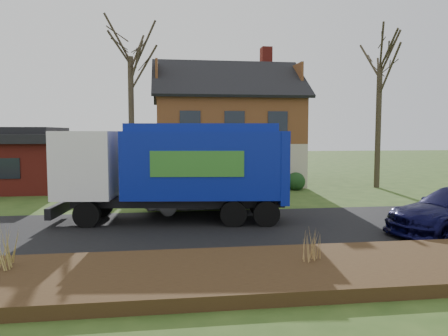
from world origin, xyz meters
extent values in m
plane|color=#2B4617|center=(0.00, 0.00, 0.00)|extent=(120.00, 120.00, 0.00)
cube|color=black|center=(0.00, 0.00, 0.01)|extent=(80.00, 7.00, 0.02)
cube|color=black|center=(0.00, -5.30, 0.15)|extent=(80.00, 3.50, 0.30)
cube|color=beige|center=(2.00, 14.00, 1.35)|extent=(9.00, 7.50, 2.70)
cube|color=#532C17|center=(2.00, 14.00, 4.10)|extent=(9.00, 7.50, 2.80)
cube|color=maroon|center=(5.00, 15.00, 8.46)|extent=(0.70, 0.90, 1.60)
cube|color=beige|center=(-4.20, 13.50, 1.30)|extent=(3.50, 5.50, 2.60)
cube|color=black|center=(-4.20, 13.50, 2.72)|extent=(3.90, 5.90, 0.24)
cube|color=maroon|center=(-12.00, 13.00, 1.40)|extent=(9.00, 7.50, 2.80)
cylinder|color=black|center=(-4.91, 0.88, 0.48)|extent=(0.99, 0.43, 0.96)
cylinder|color=black|center=(-4.69, 2.80, 0.48)|extent=(0.99, 0.43, 0.96)
cylinder|color=black|center=(0.31, 0.26, 0.48)|extent=(0.99, 0.43, 0.96)
cylinder|color=black|center=(0.54, 2.19, 0.48)|extent=(0.99, 0.43, 0.96)
cylinder|color=black|center=(1.50, 0.12, 0.48)|extent=(0.99, 0.43, 0.96)
cylinder|color=black|center=(1.73, 2.05, 0.48)|extent=(0.99, 0.43, 0.96)
cube|color=black|center=(-1.59, 1.46, 0.78)|extent=(8.01, 2.03, 0.32)
cube|color=white|center=(-5.03, 1.87, 2.22)|extent=(2.38, 2.54, 2.49)
cube|color=black|center=(-6.04, 1.99, 2.35)|extent=(0.31, 2.03, 0.83)
cube|color=black|center=(-6.13, 2.00, 0.51)|extent=(0.50, 2.32, 0.42)
cube|color=navy|center=(-0.72, 1.36, 2.22)|extent=(6.04, 2.97, 2.49)
cube|color=navy|center=(-0.72, 1.36, 3.60)|extent=(5.74, 2.66, 0.28)
cube|color=navy|center=(2.26, 1.01, 2.12)|extent=(0.60, 2.38, 2.68)
cube|color=#337E29|center=(-1.00, 0.21, 2.31)|extent=(3.30, 0.42, 0.92)
cube|color=#337E29|center=(-0.72, 2.54, 2.31)|extent=(3.30, 0.42, 0.92)
imported|color=#93959A|center=(-0.60, 3.39, 0.79)|extent=(4.89, 1.93, 1.59)
cylinder|color=#3A3023|center=(-3.89, 9.65, 3.77)|extent=(0.31, 0.31, 7.55)
cylinder|color=#3A3122|center=(10.89, 10.11, 3.68)|extent=(0.34, 0.34, 7.37)
cylinder|color=#443528|center=(4.65, 21.48, 3.96)|extent=(0.30, 0.30, 7.92)
cone|color=#9D8C45|center=(-5.79, -4.64, 0.80)|extent=(0.04, 0.04, 0.99)
cone|color=#9D8C45|center=(-5.62, -4.64, 0.80)|extent=(0.04, 0.04, 0.99)
cone|color=#9D8C45|center=(-5.79, -4.51, 0.80)|extent=(0.04, 0.04, 0.99)
cone|color=#9D8C45|center=(-5.79, -4.77, 0.80)|extent=(0.04, 0.04, 0.99)
cone|color=#A07C46|center=(1.36, -5.06, 0.73)|extent=(0.04, 0.04, 0.86)
cone|color=#A07C46|center=(1.23, -5.06, 0.73)|extent=(0.04, 0.04, 0.86)
cone|color=#A07C46|center=(1.50, -5.06, 0.73)|extent=(0.04, 0.04, 0.86)
cone|color=#A07C46|center=(1.36, -4.96, 0.73)|extent=(0.04, 0.04, 0.86)
cone|color=#A07C46|center=(1.36, -5.17, 0.73)|extent=(0.04, 0.04, 0.86)
camera|label=1|loc=(-2.20, -15.10, 3.44)|focal=35.00mm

